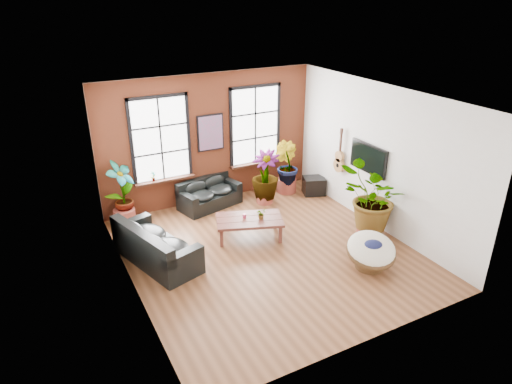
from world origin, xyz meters
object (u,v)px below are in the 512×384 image
sofa_back (209,194)px  papasan_chair (371,251)px  sofa_left (154,246)px  coffee_table (249,221)px

sofa_back → papasan_chair: 4.78m
sofa_left → sofa_back: bearing=-62.3°
coffee_table → sofa_left: bearing=-159.3°
sofa_back → papasan_chair: size_ratio=1.33×
sofa_left → papasan_chair: bearing=-137.2°
coffee_table → papasan_chair: bearing=-34.2°
sofa_left → coffee_table: (2.30, 0.01, 0.05)m
sofa_left → papasan_chair: sofa_left is taller
coffee_table → papasan_chair: papasan_chair is taller
sofa_back → coffee_table: 2.06m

